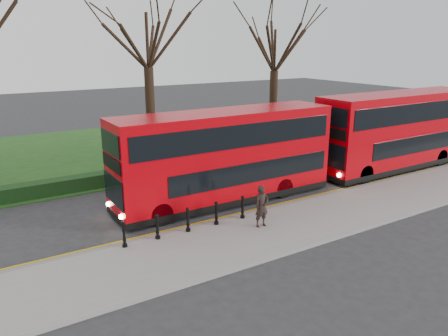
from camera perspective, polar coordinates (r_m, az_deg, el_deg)
ground at (r=20.10m, az=-3.43°, el=-6.54°), size 120.00×120.00×0.00m
pavement at (r=17.71m, az=1.26°, el=-9.50°), size 60.00×4.00×0.15m
kerb at (r=19.27m, az=-2.00°, el=-7.31°), size 60.00×0.25×0.16m
grass_verge at (r=33.47m, az=-15.76°, el=2.18°), size 60.00×18.00×0.06m
hedge at (r=25.83m, az=-10.64°, el=-0.67°), size 60.00×0.90×0.80m
yellow_line_outer at (r=19.53m, az=-2.44°, el=-7.20°), size 60.00×0.10×0.01m
yellow_line_inner at (r=19.69m, az=-2.73°, el=-7.00°), size 60.00×0.10×0.01m
tree_mid at (r=28.48m, az=-10.04°, el=16.83°), size 7.23×7.23×11.30m
tree_right at (r=33.55m, az=6.67°, el=15.56°), size 6.59×6.59×10.30m
bollard_row at (r=18.24m, az=-4.74°, el=-6.79°), size 5.62×0.15×1.00m
bus_lead at (r=21.50m, az=0.22°, el=1.44°), size 11.42×2.62×4.55m
bus_rear at (r=29.50m, az=21.86°, el=4.52°), size 11.96×2.74×4.76m
pedestrian at (r=18.58m, az=4.96°, el=-5.00°), size 0.66×0.44×1.81m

